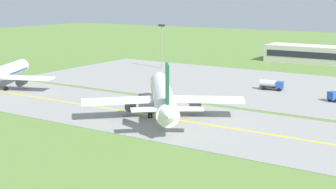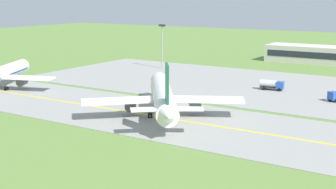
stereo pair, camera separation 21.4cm
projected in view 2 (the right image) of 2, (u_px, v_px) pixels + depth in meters
ground_plane at (157, 117)px, 94.77m from camera, size 500.00×500.00×0.00m
taxiway_strip at (157, 117)px, 94.76m from camera, size 240.00×28.00×0.10m
apron_pad at (277, 88)px, 124.24m from camera, size 140.00×52.00×0.10m
taxiway_centreline at (157, 116)px, 94.75m from camera, size 220.00×0.60×0.01m
airplane_lead at (163, 96)px, 94.65m from camera, size 28.89×34.12×12.70m
service_truck_catering at (272, 84)px, 121.22m from camera, size 6.22×2.97×2.65m
apron_light_mast at (162, 41)px, 156.10m from camera, size 2.40×0.50×14.70m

